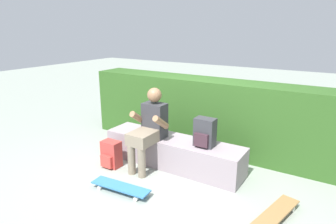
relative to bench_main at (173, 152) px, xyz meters
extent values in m
plane|color=gray|center=(0.00, -0.31, -0.22)|extent=(24.00, 24.00, 0.00)
cube|color=gray|center=(0.00, 0.00, 0.00)|extent=(2.16, 0.52, 0.43)
cube|color=#333338|center=(-0.27, -0.08, 0.48)|extent=(0.34, 0.22, 0.52)
sphere|color=#8C6647|center=(-0.27, -0.08, 0.86)|extent=(0.21, 0.21, 0.21)
cube|color=gray|center=(-0.27, -0.39, 0.30)|extent=(0.32, 0.40, 0.17)
cylinder|color=gray|center=(-0.36, -0.54, 0.00)|extent=(0.11, 0.11, 0.43)
cylinder|color=gray|center=(-0.18, -0.54, 0.00)|extent=(0.11, 0.11, 0.43)
cylinder|color=#8C6647|center=(-0.47, -0.22, 0.52)|extent=(0.09, 0.33, 0.27)
cylinder|color=#8C6647|center=(-0.07, -0.22, 0.52)|extent=(0.09, 0.33, 0.27)
cube|color=teal|center=(-0.17, -1.00, -0.14)|extent=(0.81, 0.26, 0.02)
cylinder|color=silver|center=(0.10, -0.91, -0.19)|extent=(0.06, 0.04, 0.05)
cylinder|color=silver|center=(0.11, -1.06, -0.19)|extent=(0.06, 0.04, 0.05)
cylinder|color=silver|center=(-0.46, -0.95, -0.19)|extent=(0.06, 0.04, 0.05)
cylinder|color=silver|center=(-0.44, -1.10, -0.19)|extent=(0.06, 0.04, 0.05)
cube|color=olive|center=(1.63, -0.52, -0.14)|extent=(0.38, 0.82, 0.02)
cylinder|color=silver|center=(1.62, -0.23, -0.19)|extent=(0.04, 0.06, 0.05)
cylinder|color=silver|center=(1.76, -0.27, -0.19)|extent=(0.04, 0.06, 0.05)
cube|color=#333338|center=(0.51, 0.00, 0.42)|extent=(0.28, 0.18, 0.40)
cube|color=#3B242D|center=(0.51, -0.12, 0.34)|extent=(0.20, 0.05, 0.18)
cube|color=#B23833|center=(-0.76, -0.51, -0.02)|extent=(0.28, 0.18, 0.40)
cube|color=#C53B34|center=(-0.76, -0.63, -0.10)|extent=(0.20, 0.05, 0.18)
cube|color=#2D551F|center=(0.32, 0.93, 0.38)|extent=(4.79, 0.59, 1.20)
camera|label=1|loc=(2.08, -3.47, 1.81)|focal=31.20mm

